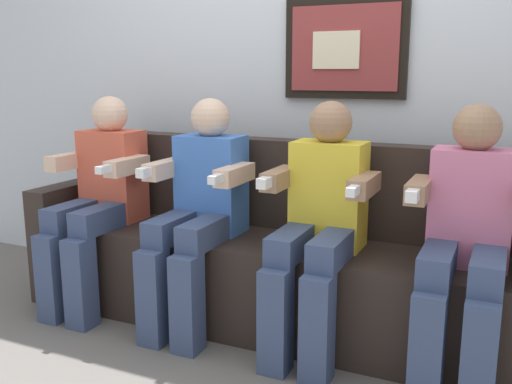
% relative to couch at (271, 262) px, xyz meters
% --- Properties ---
extents(ground_plane, '(6.46, 6.46, 0.00)m').
position_rel_couch_xyz_m(ground_plane, '(0.00, -0.33, -0.31)').
color(ground_plane, '#66605B').
extents(back_wall_assembly, '(4.97, 0.10, 2.60)m').
position_rel_couch_xyz_m(back_wall_assembly, '(0.01, 0.44, 0.99)').
color(back_wall_assembly, silver).
rests_on(back_wall_assembly, ground_plane).
extents(couch, '(2.57, 0.58, 0.90)m').
position_rel_couch_xyz_m(couch, '(0.00, 0.00, 0.00)').
color(couch, '#2D231E').
rests_on(couch, ground_plane).
extents(person_leftmost, '(0.46, 0.56, 1.11)m').
position_rel_couch_xyz_m(person_leftmost, '(-0.91, -0.17, 0.29)').
color(person_leftmost, '#D8593F').
rests_on(person_leftmost, ground_plane).
extents(person_left_center, '(0.46, 0.56, 1.11)m').
position_rel_couch_xyz_m(person_left_center, '(-0.30, -0.17, 0.29)').
color(person_left_center, '#3F72CC').
rests_on(person_left_center, ground_plane).
extents(person_right_center, '(0.46, 0.56, 1.11)m').
position_rel_couch_xyz_m(person_right_center, '(0.30, -0.17, 0.29)').
color(person_right_center, yellow).
rests_on(person_right_center, ground_plane).
extents(person_rightmost, '(0.46, 0.56, 1.11)m').
position_rel_couch_xyz_m(person_rightmost, '(0.91, -0.17, 0.29)').
color(person_rightmost, pink).
rests_on(person_rightmost, ground_plane).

